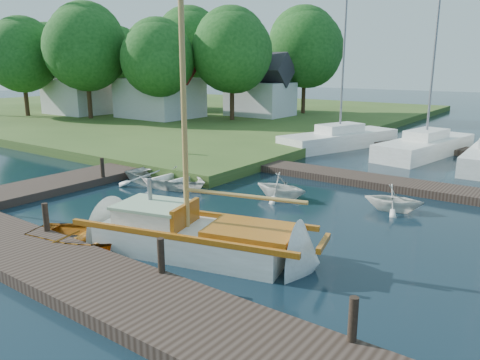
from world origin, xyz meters
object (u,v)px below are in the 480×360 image
Objects in this scene: marina_boat_0 at (339,138)px; tree_0 at (22,55)px; mooring_post_4 at (102,167)px; tree_2 at (158,58)px; mooring_post_2 at (161,255)px; sailboat at (200,240)px; tree_5 at (117,58)px; tree_6 at (47,56)px; tender_b at (281,184)px; tree_1 at (86,48)px; mooring_post_3 at (353,319)px; dinghy at (87,233)px; tree_4 at (190,47)px; tender_a at (167,175)px; mooring_post_5 at (186,150)px; house_b at (80,88)px; tree_3 at (232,51)px; tree_7 at (305,48)px; house_c at (260,91)px; tender_d at (394,196)px; house_a at (160,87)px; marina_boat_1 at (426,145)px; mooring_post_1 at (46,217)px.

tree_0 is (-27.14, -3.78, 4.96)m from marina_boat_0.
mooring_post_4 is 18.41m from tree_2.
sailboat reaches higher than mooring_post_2.
tree_5 is 0.96× the size of tree_6.
tree_5 is (-30.02, 17.55, 4.89)m from tender_b.
mooring_post_2 is at bearing -33.77° from tree_1.
tender_b is at bearing -147.09° from marina_boat_0.
mooring_post_3 is 7.86m from dinghy.
tree_4 reaches higher than sailboat.
tender_a is 4.87m from tender_b.
mooring_post_5 is 0.10× the size of tree_2.
tree_6 reaches higher than mooring_post_5.
tree_2 is at bearing 128.05° from mooring_post_4.
house_b reaches higher than tender_b.
tree_3 is 0.93× the size of tree_7.
tender_d is at bearing -46.04° from house_c.
tree_5 is at bearing 157.95° from house_a.
sailboat is at bearing -45.43° from mooring_post_5.
marina_boat_1 reaches higher than mooring_post_3.
house_c reaches higher than mooring_post_4.
house_a reaches higher than house_b.
tree_5 reaches higher than house_b.
tree_2 is (-13.26, 12.62, 4.83)m from tender_a.
mooring_post_2 is 0.09× the size of tree_1.
tree_4 is (-25.85, 18.56, 5.87)m from tender_d.
tender_b is (-0.97, 5.61, 0.19)m from sailboat.
house_a is 0.68× the size of tree_1.
tree_5 is at bearing 95.77° from marina_boat_0.
marina_boat_1 reaches higher than mooring_post_4.
mooring_post_5 is 0.15× the size of house_c.
tree_4 reaches higher than house_c.
tree_3 is (4.00, 4.00, 0.56)m from tree_2.
mooring_post_5 reaches higher than tender_d.
mooring_post_3 is at bearing -136.14° from marina_boat_0.
house_c is (-7.00, 17.00, 1.88)m from mooring_post_5.
house_c reaches higher than mooring_post_3.
tree_7 reaches higher than mooring_post_1.
tree_5 is at bearing 153.43° from tree_2.
tree_6 is at bearing -146.31° from tree_5.
mooring_post_1 is 0.10× the size of tree_0.
tree_6 is at bearing 151.04° from mooring_post_4.
marina_boat_0 reaches higher than mooring_post_3.
mooring_post_1 is at bearing -168.80° from sailboat.
marina_boat_1 is at bearing -9.86° from tender_b.
dinghy is 33.90m from tree_4.
marina_boat_1 is at bearing -25.86° from house_c.
tender_d is 0.20× the size of tree_7.
marina_boat_1 reaches higher than tree_5.
tree_2 is at bearing -44.25° from house_a.
house_b reaches higher than house_c.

